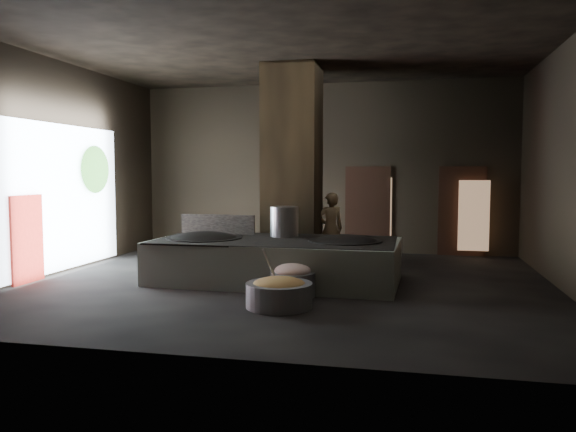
% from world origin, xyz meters
% --- Properties ---
extents(floor, '(10.00, 9.00, 0.10)m').
position_xyz_m(floor, '(0.00, 0.00, -0.05)').
color(floor, black).
rests_on(floor, ground).
extents(ceiling, '(10.00, 9.00, 0.10)m').
position_xyz_m(ceiling, '(0.00, 0.00, 4.55)').
color(ceiling, black).
rests_on(ceiling, back_wall).
extents(back_wall, '(10.00, 0.10, 4.50)m').
position_xyz_m(back_wall, '(0.00, 4.55, 2.25)').
color(back_wall, black).
rests_on(back_wall, ground).
extents(front_wall, '(10.00, 0.10, 4.50)m').
position_xyz_m(front_wall, '(0.00, -4.55, 2.25)').
color(front_wall, black).
rests_on(front_wall, ground).
extents(left_wall, '(0.10, 9.00, 4.50)m').
position_xyz_m(left_wall, '(-5.05, 0.00, 2.25)').
color(left_wall, black).
rests_on(left_wall, ground).
extents(right_wall, '(0.10, 9.00, 4.50)m').
position_xyz_m(right_wall, '(5.05, 0.00, 2.25)').
color(right_wall, black).
rests_on(right_wall, ground).
extents(pillar, '(1.20, 1.20, 4.50)m').
position_xyz_m(pillar, '(-0.30, 1.90, 2.25)').
color(pillar, black).
rests_on(pillar, ground).
extents(hearth_platform, '(4.79, 2.42, 0.82)m').
position_xyz_m(hearth_platform, '(-0.24, 0.05, 0.41)').
color(hearth_platform, silver).
rests_on(hearth_platform, ground).
extents(platform_cap, '(4.61, 2.21, 0.03)m').
position_xyz_m(platform_cap, '(-0.24, 0.05, 0.82)').
color(platform_cap, black).
rests_on(platform_cap, hearth_platform).
extents(wok_left, '(1.48, 1.48, 0.41)m').
position_xyz_m(wok_left, '(-1.69, 0.00, 0.75)').
color(wok_left, black).
rests_on(wok_left, hearth_platform).
extents(wok_left_rim, '(1.51, 1.51, 0.05)m').
position_xyz_m(wok_left_rim, '(-1.69, 0.00, 0.82)').
color(wok_left_rim, black).
rests_on(wok_left_rim, hearth_platform).
extents(wok_right, '(1.38, 1.38, 0.39)m').
position_xyz_m(wok_right, '(1.11, 0.10, 0.75)').
color(wok_right, black).
rests_on(wok_right, hearth_platform).
extents(wok_right_rim, '(1.41, 1.41, 0.05)m').
position_xyz_m(wok_right_rim, '(1.11, 0.10, 0.82)').
color(wok_right_rim, black).
rests_on(wok_right_rim, hearth_platform).
extents(stock_pot, '(0.57, 0.57, 0.61)m').
position_xyz_m(stock_pot, '(-0.19, 0.60, 1.13)').
color(stock_pot, gray).
rests_on(stock_pot, hearth_platform).
extents(splash_guard, '(1.64, 0.12, 0.41)m').
position_xyz_m(splash_guard, '(-1.69, 0.80, 1.03)').
color(splash_guard, black).
rests_on(splash_guard, hearth_platform).
extents(cook, '(0.72, 0.62, 1.67)m').
position_xyz_m(cook, '(0.51, 2.37, 0.83)').
color(cook, olive).
rests_on(cook, ground).
extents(veg_basin, '(1.21, 1.21, 0.39)m').
position_xyz_m(veg_basin, '(0.31, -1.97, 0.19)').
color(veg_basin, gray).
rests_on(veg_basin, ground).
extents(veg_fill, '(0.87, 0.87, 0.27)m').
position_xyz_m(veg_fill, '(0.31, -1.97, 0.35)').
color(veg_fill, '#979A4A').
rests_on(veg_fill, veg_basin).
extents(ladle, '(0.26, 0.37, 0.75)m').
position_xyz_m(ladle, '(0.16, -1.82, 0.55)').
color(ladle, gray).
rests_on(ladle, veg_basin).
extents(meat_basin, '(0.77, 0.77, 0.42)m').
position_xyz_m(meat_basin, '(0.36, -1.17, 0.21)').
color(meat_basin, gray).
rests_on(meat_basin, ground).
extents(meat_fill, '(0.64, 0.64, 0.24)m').
position_xyz_m(meat_fill, '(0.36, -1.17, 0.45)').
color(meat_fill, tan).
rests_on(meat_fill, meat_basin).
extents(doorway_near, '(1.18, 0.08, 2.38)m').
position_xyz_m(doorway_near, '(1.20, 4.45, 1.10)').
color(doorway_near, black).
rests_on(doorway_near, ground).
extents(doorway_near_glow, '(0.80, 0.04, 1.90)m').
position_xyz_m(doorway_near_glow, '(1.43, 4.52, 1.05)').
color(doorway_near_glow, '#8C6647').
rests_on(doorway_near_glow, ground).
extents(doorway_far, '(1.18, 0.08, 2.38)m').
position_xyz_m(doorway_far, '(3.60, 4.45, 1.10)').
color(doorway_far, black).
rests_on(doorway_far, ground).
extents(doorway_far_glow, '(0.75, 0.04, 1.77)m').
position_xyz_m(doorway_far_glow, '(3.87, 4.20, 1.05)').
color(doorway_far_glow, '#8C6647').
rests_on(doorway_far_glow, ground).
extents(left_opening, '(0.04, 4.20, 3.10)m').
position_xyz_m(left_opening, '(-4.95, 0.20, 1.60)').
color(left_opening, white).
rests_on(left_opening, ground).
extents(pavilion_sliver, '(0.05, 0.90, 1.70)m').
position_xyz_m(pavilion_sliver, '(-4.88, -1.10, 0.85)').
color(pavilion_sliver, maroon).
rests_on(pavilion_sliver, ground).
extents(tree_silhouette, '(0.28, 1.10, 1.10)m').
position_xyz_m(tree_silhouette, '(-4.85, 1.30, 2.20)').
color(tree_silhouette, '#194714').
rests_on(tree_silhouette, left_opening).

